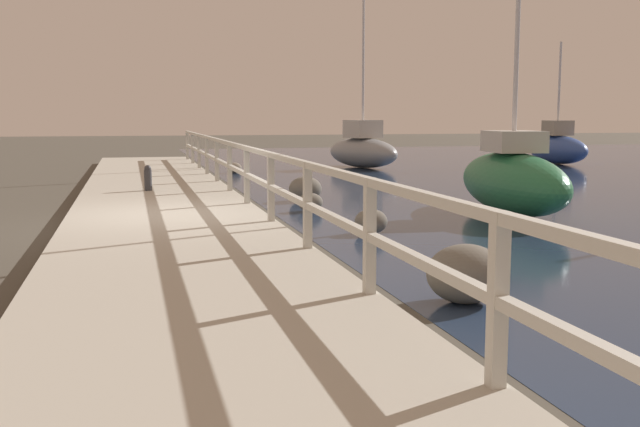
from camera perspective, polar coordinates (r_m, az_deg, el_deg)
ground_plane at (r=12.86m, az=-11.53°, el=-1.04°), size 120.00×120.00×0.00m
dock_walkway at (r=12.85m, az=-11.54°, el=-0.54°), size 3.29×36.00×0.23m
railing at (r=12.92m, az=-4.78°, el=3.38°), size 0.10×32.50×1.08m
boulder_mid_strip at (r=24.69m, az=-6.54°, el=3.47°), size 0.47×0.42×0.35m
boulder_downstream at (r=7.64m, az=11.04°, el=-4.53°), size 0.80×0.72×0.60m
boulder_far_strip at (r=11.92m, az=3.90°, el=-0.61°), size 0.53×0.48×0.40m
boulder_water_edge at (r=14.65m, az=-0.74°, el=0.86°), size 0.49×0.44×0.37m
boulder_near_dock at (r=16.47m, az=-1.13°, el=1.89°), size 0.73×0.65×0.54m
mooring_bollard at (r=16.96m, az=-12.98°, el=2.67°), size 0.17×0.17×0.56m
sailboat_blue at (r=30.78m, az=17.60°, el=4.82°), size 1.57×4.43×4.69m
sailboat_gray at (r=27.14m, az=3.26°, el=4.90°), size 2.44×4.10×7.36m
sailboat_green at (r=14.68m, az=14.45°, el=2.49°), size 1.72×4.28×5.32m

